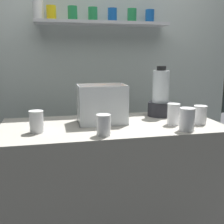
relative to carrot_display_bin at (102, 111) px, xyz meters
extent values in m
cube|color=#9E998E|center=(0.05, -0.06, -0.53)|extent=(1.40, 0.64, 0.90)
cube|color=silver|center=(0.05, 0.71, 0.27)|extent=(2.60, 0.04, 2.50)
cube|color=silver|center=(0.12, 0.59, 0.61)|extent=(1.10, 0.20, 0.02)
cylinder|color=yellow|center=(-0.29, 0.59, 0.68)|extent=(0.08, 0.08, 0.11)
cylinder|color=#268C4C|center=(-0.13, 0.58, 0.68)|extent=(0.08, 0.08, 0.11)
cylinder|color=#268C4C|center=(0.04, 0.60, 0.68)|extent=(0.08, 0.08, 0.11)
cylinder|color=#1959B2|center=(0.20, 0.61, 0.68)|extent=(0.08, 0.08, 0.11)
cylinder|color=#268C4C|center=(0.37, 0.59, 0.68)|extent=(0.08, 0.08, 0.11)
cylinder|color=#1959B2|center=(0.53, 0.61, 0.68)|extent=(0.08, 0.08, 0.11)
cylinder|color=white|center=(-0.39, 0.59, 0.70)|extent=(0.08, 0.08, 0.15)
cube|color=white|center=(0.00, 0.00, -0.07)|extent=(0.31, 0.21, 0.01)
cube|color=white|center=(0.00, -0.10, 0.05)|extent=(0.31, 0.01, 0.25)
cube|color=white|center=(0.00, 0.10, 0.05)|extent=(0.31, 0.01, 0.25)
cube|color=white|center=(-0.15, 0.00, 0.05)|extent=(0.01, 0.21, 0.25)
cube|color=white|center=(0.15, 0.00, 0.05)|extent=(0.01, 0.21, 0.25)
cone|color=orange|center=(-0.05, 0.00, -0.06)|extent=(0.10, 0.17, 0.03)
cone|color=orange|center=(-0.01, 0.01, -0.06)|extent=(0.09, 0.15, 0.03)
cone|color=orange|center=(-0.05, 0.00, -0.05)|extent=(0.07, 0.18, 0.03)
cone|color=orange|center=(0.05, 0.00, -0.05)|extent=(0.11, 0.17, 0.03)
cone|color=orange|center=(0.05, -0.01, -0.03)|extent=(0.16, 0.09, 0.03)
cone|color=orange|center=(0.02, 0.00, -0.02)|extent=(0.18, 0.09, 0.03)
cone|color=orange|center=(-0.02, 0.00, -0.02)|extent=(0.17, 0.09, 0.03)
cone|color=orange|center=(0.03, 0.01, -0.02)|extent=(0.10, 0.14, 0.03)
cone|color=orange|center=(0.05, -0.02, -0.01)|extent=(0.07, 0.15, 0.03)
cone|color=orange|center=(-0.04, 0.01, 0.01)|extent=(0.12, 0.14, 0.03)
cone|color=orange|center=(0.01, 0.00, 0.01)|extent=(0.09, 0.18, 0.03)
cone|color=orange|center=(0.01, 0.00, 0.02)|extent=(0.13, 0.16, 0.04)
cylinder|color=black|center=(0.45, 0.11, -0.03)|extent=(0.18, 0.18, 0.10)
cylinder|color=silver|center=(0.45, 0.11, 0.14)|extent=(0.12, 0.12, 0.23)
cylinder|color=red|center=(0.45, 0.11, 0.04)|extent=(0.11, 0.11, 0.04)
cylinder|color=black|center=(0.45, 0.11, 0.27)|extent=(0.07, 0.07, 0.03)
cylinder|color=white|center=(-0.41, -0.15, -0.02)|extent=(0.08, 0.08, 0.12)
cylinder|color=red|center=(-0.41, -0.15, -0.03)|extent=(0.07, 0.07, 0.10)
cylinder|color=white|center=(-0.41, -0.15, 0.05)|extent=(0.08, 0.08, 0.01)
cylinder|color=white|center=(-0.05, -0.29, -0.02)|extent=(0.08, 0.08, 0.11)
cylinder|color=yellow|center=(-0.05, -0.29, -0.04)|extent=(0.07, 0.07, 0.07)
cylinder|color=white|center=(-0.05, -0.29, 0.04)|extent=(0.08, 0.08, 0.01)
cylinder|color=white|center=(0.43, -0.15, -0.01)|extent=(0.08, 0.08, 0.13)
cylinder|color=orange|center=(0.43, -0.15, -0.04)|extent=(0.07, 0.07, 0.08)
cylinder|color=white|center=(0.43, -0.15, 0.05)|extent=(0.08, 0.08, 0.01)
cylinder|color=white|center=(0.45, -0.30, -0.01)|extent=(0.09, 0.09, 0.13)
cylinder|color=yellow|center=(0.45, -0.30, -0.03)|extent=(0.08, 0.08, 0.09)
cylinder|color=white|center=(0.45, -0.30, 0.05)|extent=(0.09, 0.09, 0.01)
cylinder|color=white|center=(0.61, -0.17, -0.02)|extent=(0.08, 0.08, 0.11)
cylinder|color=maroon|center=(0.61, -0.17, -0.05)|extent=(0.08, 0.08, 0.06)
cylinder|color=white|center=(0.61, -0.17, 0.04)|extent=(0.09, 0.09, 0.01)
camera|label=1|loc=(-0.32, -1.72, 0.35)|focal=44.13mm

